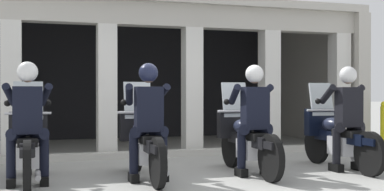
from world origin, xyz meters
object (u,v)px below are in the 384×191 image
Objects in this scene: police_officer_center_left at (148,111)px; police_officer_far_right at (347,109)px; police_officer_center_right at (254,110)px; bollard_kerbside at (384,126)px; motorcycle_far_left at (28,145)px; police_officer_far_left at (28,112)px; motorcycle_center_right at (246,139)px; motorcycle_far_right at (337,136)px; motorcycle_center_left at (144,142)px.

police_officer_center_left is 1.00× the size of police_officer_far_right.
police_officer_center_right reaches higher than bollard_kerbside.
police_officer_center_right is at bearing 6.12° from motorcycle_far_left.
bollard_kerbside is at bearing 32.71° from police_officer_center_left.
police_officer_far_left is at bearing -76.10° from motorcycle_far_left.
motorcycle_far_left is 3.13m from police_officer_center_right.
police_officer_center_left is 1.00× the size of police_officer_center_right.
police_officer_center_left and police_officer_center_right have the same top height.
motorcycle_center_right is 0.52m from police_officer_center_right.
police_officer_center_left is at bearing -166.18° from police_officer_far_right.
police_officer_center_left reaches higher than motorcycle_far_right.
motorcycle_center_right is at bearing 101.13° from police_officer_center_right.
police_officer_far_right is 3.09m from bollard_kerbside.
police_officer_far_left is at bearing -171.41° from police_officer_center_right.
police_officer_far_left is 1.58× the size of bollard_kerbside.
police_officer_far_left is 0.78× the size of motorcycle_far_right.
motorcycle_center_left is 1.29× the size of police_officer_far_right.
bollard_kerbside is (2.28, 1.76, -0.00)m from motorcycle_far_right.
motorcycle_far_left is 2.03× the size of bollard_kerbside.
bollard_kerbside is (5.36, 2.00, -0.44)m from police_officer_center_left.
police_officer_center_right is at bearing -166.15° from police_officer_far_right.
motorcycle_far_left is at bearing 177.26° from police_officer_center_left.
motorcycle_center_left is at bearing 102.01° from police_officer_center_left.
motorcycle_center_right is 2.03× the size of bollard_kerbside.
motorcycle_center_left is 1.54m from motorcycle_center_right.
bollard_kerbside is at bearing 29.33° from police_officer_far_left.
police_officer_center_right is at bearing -152.14° from bollard_kerbside.
motorcycle_far_right is at bearing -142.43° from bollard_kerbside.
police_officer_far_left is 0.78× the size of motorcycle_center_right.
police_officer_far_left is at bearing -161.95° from motorcycle_center_left.
motorcycle_far_left is 0.52m from police_officer_far_left.
motorcycle_center_right is 1.62m from police_officer_far_right.
motorcycle_center_left is at bearing 9.40° from motorcycle_far_left.
police_officer_far_left is 1.00× the size of police_officer_center_left.
police_officer_far_left is at bearing -166.12° from motorcycle_center_right.
motorcycle_far_right is (4.61, -0.17, 0.00)m from motorcycle_far_left.
police_officer_center_left is 0.78× the size of motorcycle_center_right.
motorcycle_far_left is at bearing -171.41° from motorcycle_center_right.
motorcycle_center_left is 3.12m from police_officer_far_right.
police_officer_center_left and police_officer_far_right have the same top height.
motorcycle_far_left is at bearing -167.05° from bollard_kerbside.
police_officer_center_right is at bearing -78.87° from motorcycle_center_right.
police_officer_center_left is 1.58× the size of bollard_kerbside.
motorcycle_far_left is at bearing -171.02° from police_officer_far_right.
motorcycle_center_left is at bearing -162.26° from bollard_kerbside.
motorcycle_center_left is 3.07m from motorcycle_far_right.
motorcycle_far_left is 1.00× the size of motorcycle_far_right.
police_officer_far_right reaches higher than motorcycle_center_left.
motorcycle_far_right is 0.52m from police_officer_far_right.
motorcycle_center_right is at bearing -176.59° from police_officer_far_right.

